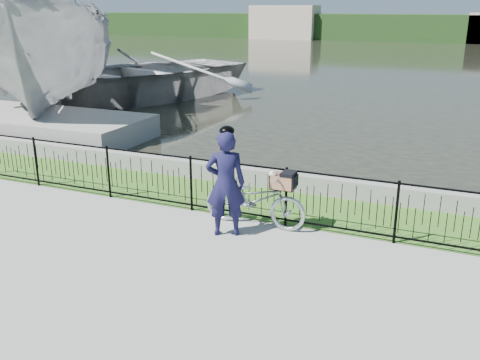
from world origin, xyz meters
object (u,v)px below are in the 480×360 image
at_px(boat_far, 139,75).
at_px(bicycle_rig, 255,199).
at_px(dock, 5,121).
at_px(boat_near, 52,53).
at_px(cyclist, 226,183).

bearing_deg(boat_far, bicycle_rig, -48.69).
relative_size(dock, bicycle_rig, 5.03).
relative_size(bicycle_rig, boat_near, 0.16).
relative_size(cyclist, boat_near, 0.16).
relative_size(dock, boat_far, 0.81).
xyz_separation_m(dock, cyclist, (10.13, -4.70, 0.64)).
bearing_deg(dock, boat_far, 86.24).
height_order(boat_near, boat_far, boat_near).
height_order(cyclist, boat_near, boat_near).
bearing_deg(dock, boat_near, 92.00).
bearing_deg(boat_near, boat_far, 82.97).
distance_m(bicycle_rig, boat_far, 15.14).
bearing_deg(cyclist, boat_far, 128.92).
height_order(cyclist, boat_far, boat_far).
relative_size(dock, cyclist, 4.99).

